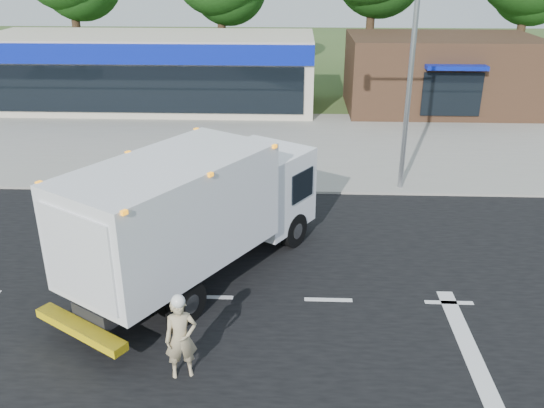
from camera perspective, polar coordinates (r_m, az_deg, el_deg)
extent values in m
plane|color=#385123|center=(14.71, 5.60, -9.48)|extent=(120.00, 120.00, 0.00)
cube|color=black|center=(14.71, 5.60, -9.47)|extent=(60.00, 14.00, 0.02)
cube|color=gray|center=(22.03, 4.58, 2.30)|extent=(60.00, 2.40, 0.12)
cube|color=gray|center=(27.53, 4.19, 6.54)|extent=(60.00, 9.00, 0.02)
cube|color=silver|center=(15.53, -17.34, -8.54)|extent=(1.20, 0.15, 0.01)
cube|color=silver|center=(14.82, -6.21, -9.15)|extent=(1.20, 0.15, 0.01)
cube|color=silver|center=(14.70, 5.60, -9.42)|extent=(1.20, 0.15, 0.01)
cube|color=silver|center=(15.18, 17.13, -9.31)|extent=(1.20, 0.15, 0.01)
cube|color=silver|center=(12.87, 20.34, -16.46)|extent=(0.40, 7.00, 0.01)
cube|color=black|center=(14.77, -9.59, -6.16)|extent=(3.82, 5.15, 0.38)
cube|color=white|center=(17.01, -0.83, 1.73)|extent=(3.13, 3.08, 2.27)
cube|color=black|center=(17.73, 1.10, 3.39)|extent=(1.82, 1.24, 0.97)
cube|color=white|center=(14.09, -10.00, -0.78)|extent=(5.10, 5.96, 2.54)
cube|color=silver|center=(12.55, -18.69, -5.17)|extent=(1.86, 1.22, 2.06)
cube|color=yellow|center=(13.28, -18.45, -11.66)|extent=(2.40, 1.72, 0.19)
cube|color=orange|center=(13.63, -10.36, 4.00)|extent=(5.02, 5.80, 0.09)
cylinder|color=black|center=(18.08, -3.36, -0.95)|extent=(0.83, 1.05, 1.04)
cylinder|color=black|center=(16.99, 2.12, -2.58)|extent=(0.83, 1.05, 1.04)
cylinder|color=black|center=(15.15, -14.50, -6.83)|extent=(0.83, 1.05, 1.04)
cylinder|color=black|center=(13.77, -8.43, -9.59)|extent=(0.83, 1.05, 1.04)
imported|color=tan|center=(11.98, -9.01, -13.01)|extent=(0.75, 0.60, 1.81)
sphere|color=white|center=(11.49, -9.29, -9.49)|extent=(0.28, 0.28, 0.28)
cube|color=beige|center=(33.87, -11.78, 12.78)|extent=(18.00, 6.00, 4.00)
cube|color=#071999|center=(30.73, -13.34, 14.26)|extent=(18.00, 0.30, 1.00)
cube|color=black|center=(31.05, -13.03, 10.98)|extent=(17.00, 0.12, 2.40)
cube|color=#382316|center=(33.82, 16.25, 12.34)|extent=(10.00, 6.00, 4.00)
cube|color=#071999|center=(30.71, 17.72, 12.84)|extent=(3.00, 1.20, 0.20)
cube|color=black|center=(31.02, 17.38, 10.32)|extent=(3.00, 0.12, 2.20)
cylinder|color=gray|center=(20.70, 13.49, 11.74)|extent=(0.18, 0.18, 8.00)
cylinder|color=#332114|center=(43.29, -18.84, 16.53)|extent=(0.56, 0.56, 7.35)
cylinder|color=#332114|center=(40.91, -5.00, 16.95)|extent=(0.56, 0.56, 6.86)
cylinder|color=#332114|center=(40.84, 9.72, 17.40)|extent=(0.56, 0.56, 7.84)
cylinder|color=#332114|center=(43.24, 23.45, 15.65)|extent=(0.56, 0.56, 7.00)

